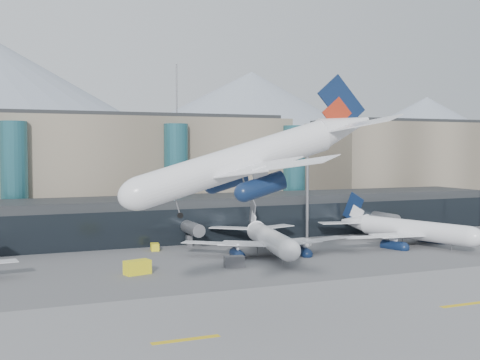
% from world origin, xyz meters
% --- Properties ---
extents(ground, '(900.00, 900.00, 0.00)m').
position_xyz_m(ground, '(0.00, 0.00, 0.00)').
color(ground, '#515154').
rests_on(ground, ground).
extents(runway_strip, '(400.00, 40.00, 0.04)m').
position_xyz_m(runway_strip, '(0.00, -15.00, 0.02)').
color(runway_strip, slate).
rests_on(runway_strip, ground).
extents(runway_markings, '(128.00, 1.00, 0.02)m').
position_xyz_m(runway_markings, '(-0.00, -15.00, 0.05)').
color(runway_markings, gold).
rests_on(runway_markings, ground).
extents(concourse, '(170.00, 27.00, 10.00)m').
position_xyz_m(concourse, '(-0.02, 57.73, 4.97)').
color(concourse, black).
rests_on(concourse, ground).
extents(terminal_main, '(130.00, 30.00, 31.00)m').
position_xyz_m(terminal_main, '(-25.00, 90.00, 15.44)').
color(terminal_main, gray).
rests_on(terminal_main, ground).
extents(terminal_east, '(70.00, 30.00, 31.00)m').
position_xyz_m(terminal_east, '(95.00, 90.00, 15.44)').
color(terminal_east, gray).
rests_on(terminal_east, ground).
extents(teal_towers, '(116.40, 19.40, 46.00)m').
position_xyz_m(teal_towers, '(-14.99, 74.01, 14.01)').
color(teal_towers, '#265F6A').
rests_on(teal_towers, ground).
extents(mountain_ridge, '(910.00, 400.00, 110.00)m').
position_xyz_m(mountain_ridge, '(15.97, 380.00, 45.74)').
color(mountain_ridge, gray).
rests_on(mountain_ridge, ground).
extents(lightmast_mid, '(3.00, 1.20, 25.60)m').
position_xyz_m(lightmast_mid, '(30.00, 48.00, 14.42)').
color(lightmast_mid, slate).
rests_on(lightmast_mid, ground).
extents(hero_jet, '(34.54, 35.16, 11.35)m').
position_xyz_m(hero_jet, '(-9.19, -11.23, 21.39)').
color(hero_jet, white).
rests_on(hero_jet, ground).
extents(jet_parked_mid, '(36.11, 36.66, 11.82)m').
position_xyz_m(jet_parked_mid, '(11.99, 32.46, 4.47)').
color(jet_parked_mid, white).
rests_on(jet_parked_mid, ground).
extents(jet_parked_right, '(36.51, 38.41, 12.33)m').
position_xyz_m(jet_parked_right, '(45.17, 32.48, 4.66)').
color(jet_parked_right, white).
rests_on(jet_parked_right, ground).
extents(veh_b, '(1.98, 2.83, 1.51)m').
position_xyz_m(veh_b, '(-8.44, 44.23, 0.76)').
color(veh_b, yellow).
rests_on(veh_b, ground).
extents(veh_c, '(3.86, 2.43, 2.01)m').
position_xyz_m(veh_c, '(0.48, 21.51, 1.00)').
color(veh_c, '#48494D').
rests_on(veh_c, ground).
extents(veh_d, '(2.79, 2.82, 1.48)m').
position_xyz_m(veh_d, '(24.10, 37.25, 0.74)').
color(veh_d, silver).
rests_on(veh_d, ground).
extents(veh_g, '(2.31, 2.96, 1.52)m').
position_xyz_m(veh_g, '(16.53, 40.22, 0.76)').
color(veh_g, silver).
rests_on(veh_g, ground).
extents(veh_h, '(4.79, 3.31, 2.41)m').
position_xyz_m(veh_h, '(-17.17, 22.02, 1.20)').
color(veh_h, yellow).
rests_on(veh_h, ground).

